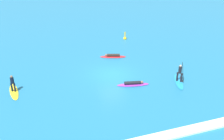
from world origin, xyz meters
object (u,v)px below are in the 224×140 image
object	(u,v)px
surfer_on_blue_board	(179,78)
marker_buoy	(125,38)
surfer_on_yellow_board	(13,88)
surfer_on_red_board	(113,56)
surfer_on_purple_board	(133,84)

from	to	relation	value
surfer_on_blue_board	marker_buoy	xyz separation A→B (m)	(-0.63, 12.96, -0.21)
surfer_on_yellow_board	surfer_on_red_board	bearing A→B (deg)	108.62
surfer_on_red_board	marker_buoy	world-z (taller)	marker_buoy
surfer_on_purple_board	surfer_on_red_board	xyz separation A→B (m)	(0.36, 6.95, -0.01)
surfer_on_red_board	surfer_on_yellow_board	bearing A→B (deg)	40.60
surfer_on_purple_board	surfer_on_yellow_board	world-z (taller)	surfer_on_yellow_board
surfer_on_purple_board	surfer_on_yellow_board	size ratio (longest dim) A/B	0.97
marker_buoy	surfer_on_red_board	bearing A→B (deg)	-124.29
surfer_on_red_board	surfer_on_blue_board	bearing A→B (deg)	136.12
surfer_on_purple_board	surfer_on_red_board	world-z (taller)	surfer_on_purple_board
surfer_on_red_board	marker_buoy	size ratio (longest dim) A/B	2.71
surfer_on_red_board	marker_buoy	bearing A→B (deg)	-105.83
surfer_on_red_board	marker_buoy	xyz separation A→B (m)	(3.48, 5.11, 0.07)
surfer_on_blue_board	marker_buoy	size ratio (longest dim) A/B	2.91
surfer_on_purple_board	surfer_on_yellow_board	xyz separation A→B (m)	(-10.90, 2.37, 0.26)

